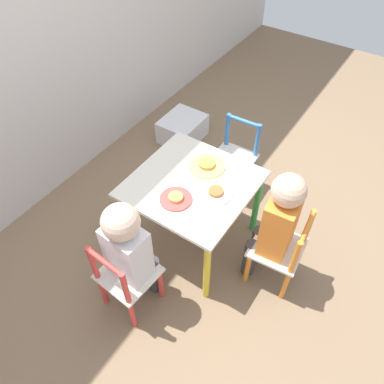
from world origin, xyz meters
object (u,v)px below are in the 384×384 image
chair_blue (234,159)px  plate_right (207,165)px  storage_bin (182,129)px  plate_left (176,198)px  kids_table (192,192)px  plate_front (216,193)px  child_front (277,222)px  chair_orange (281,250)px  child_left (129,247)px  chair_red (126,278)px

chair_blue → plate_right: size_ratio=2.57×
chair_blue → storage_bin: 0.64m
chair_blue → plate_left: size_ratio=3.09×
kids_table → plate_right: 0.16m
plate_front → plate_right: (0.14, 0.14, 0.00)m
child_front → plate_right: size_ratio=3.87×
chair_orange → plate_left: plate_left is taller
chair_blue → plate_front: 0.61m
child_left → plate_left: bearing=-91.8°
storage_bin → child_front: bearing=-124.0°
plate_left → storage_bin: plate_left is taller
storage_bin → plate_front: bearing=-135.6°
kids_table → plate_left: (-0.14, 0.00, 0.08)m
child_front → storage_bin: bearing=-128.9°
plate_left → storage_bin: (0.91, 0.60, -0.41)m
chair_blue → plate_front: (-0.53, -0.17, 0.25)m
chair_blue → plate_left: plate_left is taller
plate_front → storage_bin: bearing=44.4°
child_front → chair_orange: bearing=90.0°
plate_front → plate_left: size_ratio=1.03×
plate_left → plate_right: size_ratio=0.83×
chair_orange → child_front: child_front is taller
kids_table → plate_left: 0.16m
plate_front → kids_table: bearing=90.0°
child_front → storage_bin: (0.72, 1.07, -0.36)m
chair_orange → chair_red: bearing=-49.5°
chair_red → storage_bin: size_ratio=1.54×
chair_orange → plate_left: 0.62m
plate_left → child_front: bearing=-68.5°
plate_front → plate_left: 0.20m
storage_bin → plate_left: bearing=-146.4°
kids_table → plate_left: bearing=180.0°
kids_table → chair_red: (-0.53, 0.04, -0.17)m
child_front → plate_left: size_ratio=4.65×
chair_orange → chair_blue: 0.74m
kids_table → child_left: child_left is taller
chair_blue → storage_bin: (0.23, 0.58, -0.16)m
kids_table → plate_right: size_ratio=3.10×
chair_red → plate_left: plate_left is taller
chair_red → plate_right: (0.67, -0.04, 0.25)m
plate_front → plate_left: bearing=135.0°
plate_front → plate_left: (-0.14, 0.14, 0.00)m
plate_front → plate_right: 0.20m
plate_front → storage_bin: (0.76, 0.75, -0.41)m
chair_blue → child_left: (-1.00, 0.01, 0.20)m
child_left → plate_front: (0.47, -0.18, 0.06)m
kids_table → plate_right: bearing=0.0°
chair_red → storage_bin: chair_red is taller
plate_right → kids_table: bearing=180.0°
child_left → plate_left: (0.33, -0.03, 0.06)m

